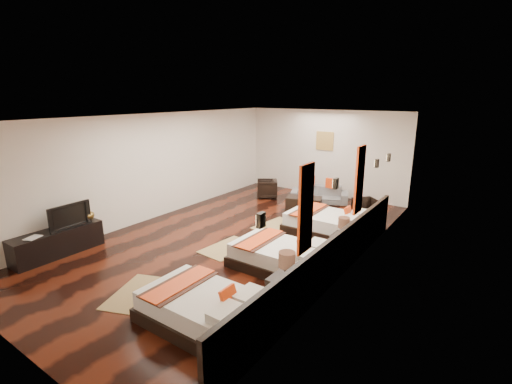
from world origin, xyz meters
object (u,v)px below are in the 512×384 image
Objects in this scene: tv_console at (58,242)px; armchair_left at (267,189)px; bed_near at (206,309)px; bed_far at (330,224)px; nightstand_a at (286,289)px; armchair_right at (366,208)px; tv at (68,215)px; book at (28,237)px; coffee_table at (304,204)px; sofa at (320,194)px; figurine at (86,214)px; nightstand_b at (343,243)px; table_plant at (306,194)px; bed_mid at (283,256)px.

tv_console is 2.77× the size of armchair_left.
bed_far reaches higher than bed_near.
armchair_right is at bearing 95.03° from nightstand_a.
bed_near is at bearing -8.33° from armchair_left.
nightstand_a is at bearing -83.48° from tv.
tv_console is at bearing -175.79° from armchair_right.
book is at bearing -44.19° from armchair_left.
book is 0.29× the size of coffee_table.
nightstand_a is 0.56× the size of sofa.
bed_near is at bearing 6.87° from book.
bed_near is 1.07× the size of tv_console.
book is at bearing -114.60° from coffee_table.
bed_near is 5.82× the size of figurine.
book is at bearing -142.34° from nightstand_b.
tv reaches higher than tv_console.
figurine is at bearing -179.20° from armchair_right.
bed_near is at bearing -126.56° from nightstand_a.
bed_mid is at bearing -69.50° from table_plant.
coffee_table is at bearing -110.91° from sofa.
bed_near is 6.85m from sofa.
table_plant is (1.71, -0.58, 0.22)m from armchair_left.
table_plant is (-1.30, 1.27, 0.26)m from bed_far.
bed_near is 4.28m from figurine.
armchair_right is at bearing 55.61° from book.
bed_near is 2.17m from bed_mid.
nightstand_a is at bearing -77.41° from bed_far.
tv_console is 3.06× the size of armchair_right.
bed_near is 5.83m from coffee_table.
nightstand_a reaches higher than nightstand_b.
sofa is 2.66× the size of armchair_left.
bed_far is 1.89m from coffee_table.
tv is (0.05, 0.26, 0.54)m from tv_console.
nightstand_a is at bearing -65.52° from coffee_table.
nightstand_b is 1.33× the size of armchair_left.
tv is 1.39× the size of armchair_left.
nightstand_b is 4.74m from armchair_left.
nightstand_b is 0.96× the size of tv.
book is 1.24m from figurine.
bed_far is 3.52m from armchair_left.
bed_far is at bearing -44.32° from table_plant.
bed_mid is 2.94× the size of armchair_left.
table_plant is at bearing 37.18° from armchair_left.
nightstand_b is 3.64× the size of table_plant.
nightstand_a reaches higher than table_plant.
bed_mid is 1.38m from nightstand_a.
table_plant is (-1.30, 3.47, 0.27)m from bed_mid.
bed_far reaches higher than coffee_table.
nightstand_b is 0.50× the size of sofa.
figurine reaches higher than nightstand_b.
book reaches higher than armchair_right.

